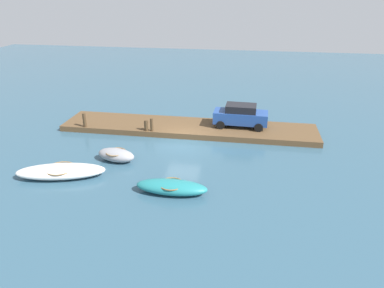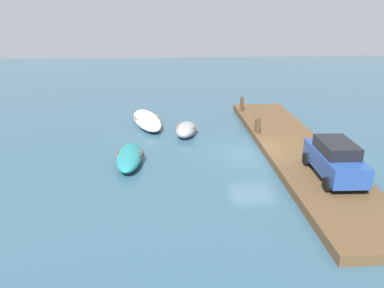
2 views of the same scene
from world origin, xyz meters
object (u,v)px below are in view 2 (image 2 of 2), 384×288
object	(u,v)px
mooring_post_west	(258,126)
mooring_post_mid_west	(257,125)
motorboat_white	(147,120)
rowboat_teal	(129,157)
parked_car	(335,159)
mooring_post_mid_east	(242,104)
dinghy_grey	(186,129)

from	to	relation	value
mooring_post_west	mooring_post_mid_west	bearing A→B (deg)	0.00
motorboat_white	mooring_post_west	world-z (taller)	mooring_post_west
rowboat_teal	motorboat_white	size ratio (longest dim) A/B	0.73
mooring_post_west	parked_car	size ratio (longest dim) A/B	0.24
rowboat_teal	mooring_post_mid_east	xyz separation A→B (m)	(8.60, -7.76, 0.59)
motorboat_white	rowboat_teal	bearing A→B (deg)	160.69
dinghy_grey	mooring_post_mid_east	bearing A→B (deg)	-35.55
motorboat_white	mooring_post_mid_east	bearing A→B (deg)	-90.00
mooring_post_west	mooring_post_mid_east	xyz separation A→B (m)	(5.38, 0.00, 0.05)
motorboat_white	dinghy_grey	bearing A→B (deg)	-147.40
motorboat_white	mooring_post_mid_east	world-z (taller)	mooring_post_mid_east
mooring_post_mid_east	dinghy_grey	bearing A→B (deg)	133.21
dinghy_grey	mooring_post_mid_west	distance (m)	4.54
mooring_post_west	dinghy_grey	bearing A→B (deg)	75.01
rowboat_teal	mooring_post_mid_east	size ratio (longest dim) A/B	3.68
rowboat_teal	dinghy_grey	distance (m)	5.51
mooring_post_west	mooring_post_mid_west	xyz separation A→B (m)	(0.45, 0.00, -0.09)
mooring_post_mid_west	mooring_post_mid_east	size ratio (longest dim) A/B	0.73
mooring_post_west	mooring_post_mid_east	bearing A→B (deg)	0.00
rowboat_teal	mooring_post_mid_west	distance (m)	8.59
rowboat_teal	mooring_post_west	size ratio (longest dim) A/B	4.07
mooring_post_mid_west	mooring_post_mid_east	distance (m)	4.94
motorboat_white	mooring_post_mid_west	distance (m)	7.78
mooring_post_mid_west	parked_car	xyz separation A→B (m)	(-7.00, -2.02, 0.51)
dinghy_grey	mooring_post_west	xyz separation A→B (m)	(-1.19, -4.46, 0.49)
motorboat_white	parked_car	world-z (taller)	parked_car
mooring_post_west	mooring_post_mid_west	world-z (taller)	mooring_post_west
mooring_post_mid_west	parked_car	world-z (taller)	parked_car
dinghy_grey	mooring_post_mid_east	xyz separation A→B (m)	(4.19, -4.46, 0.55)
rowboat_teal	mooring_post_west	world-z (taller)	mooring_post_west
rowboat_teal	parked_car	size ratio (longest dim) A/B	0.96
parked_car	mooring_post_west	bearing A→B (deg)	19.07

